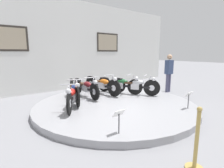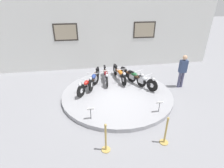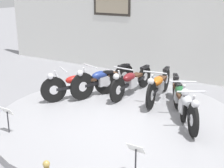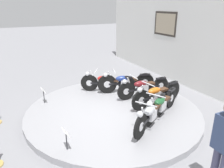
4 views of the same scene
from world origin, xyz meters
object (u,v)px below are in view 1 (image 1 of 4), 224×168
object	(u,v)px
motorcycle_silver	(135,85)
info_placard_front_centre	(189,96)
motorcycle_maroon	(86,87)
visitor_standing	(169,71)
motorcycle_red	(73,95)
stanchion_post_left_of_entry	(196,149)
motorcycle_blue	(74,90)
motorcycle_green	(120,84)
motorcycle_orange	(102,84)
info_placard_front_left	(119,116)

from	to	relation	value
motorcycle_silver	info_placard_front_centre	xyz separation A→B (m)	(0.01, -2.18, -0.01)
motorcycle_maroon	visitor_standing	bearing A→B (deg)	-14.11
motorcycle_red	visitor_standing	bearing A→B (deg)	-0.71
motorcycle_silver	stanchion_post_left_of_entry	size ratio (longest dim) A/B	1.67
motorcycle_blue	motorcycle_green	distance (m)	2.00
motorcycle_red	visitor_standing	xyz separation A→B (m)	(4.70, -0.06, 0.43)
motorcycle_blue	motorcycle_green	xyz separation A→B (m)	(2.00, -0.00, -0.03)
motorcycle_red	motorcycle_orange	xyz separation A→B (m)	(1.69, 0.89, 0.01)
motorcycle_maroon	motorcycle_orange	distance (m)	0.74
motorcycle_green	motorcycle_silver	size ratio (longest dim) A/B	1.04
motorcycle_blue	stanchion_post_left_of_entry	size ratio (longest dim) A/B	1.90
motorcycle_red	motorcycle_blue	xyz separation A→B (m)	(0.33, 0.56, 0.02)
motorcycle_green	visitor_standing	world-z (taller)	visitor_standing
motorcycle_maroon	stanchion_post_left_of_entry	distance (m)	4.51
motorcycle_red	info_placard_front_centre	xyz separation A→B (m)	(2.65, -2.18, -0.01)
motorcycle_maroon	stanchion_post_left_of_entry	xyz separation A→B (m)	(-0.59, -4.47, -0.20)
motorcycle_maroon	info_placard_front_left	xyz separation A→B (m)	(-0.96, -3.07, -0.00)
motorcycle_green	info_placard_front_left	bearing A→B (deg)	-130.40
info_placard_front_left	info_placard_front_centre	bearing A→B (deg)	0.00
motorcycle_green	motorcycle_maroon	bearing A→B (deg)	166.60
motorcycle_blue	stanchion_post_left_of_entry	distance (m)	4.15
motorcycle_green	stanchion_post_left_of_entry	xyz separation A→B (m)	(-1.96, -4.14, -0.20)
motorcycle_blue	info_placard_front_left	xyz separation A→B (m)	(-0.34, -2.74, -0.03)
motorcycle_blue	motorcycle_green	world-z (taller)	motorcycle_blue
motorcycle_orange	stanchion_post_left_of_entry	world-z (taller)	stanchion_post_left_of_entry
motorcycle_blue	motorcycle_silver	xyz separation A→B (m)	(2.32, -0.56, -0.02)
motorcycle_red	motorcycle_green	world-z (taller)	motorcycle_red
motorcycle_orange	info_placard_front_centre	bearing A→B (deg)	-72.65
motorcycle_orange	visitor_standing	world-z (taller)	visitor_standing
visitor_standing	stanchion_post_left_of_entry	size ratio (longest dim) A/B	1.68
motorcycle_green	motorcycle_orange	bearing A→B (deg)	152.46
motorcycle_red	stanchion_post_left_of_entry	size ratio (longest dim) A/B	1.64
motorcycle_green	stanchion_post_left_of_entry	world-z (taller)	stanchion_post_left_of_entry
motorcycle_maroon	motorcycle_green	size ratio (longest dim) A/B	1.10
motorcycle_blue	info_placard_front_centre	xyz separation A→B (m)	(2.33, -2.74, -0.03)
motorcycle_green	info_placard_front_centre	distance (m)	2.76
motorcycle_red	motorcycle_orange	distance (m)	1.91
motorcycle_silver	visitor_standing	distance (m)	2.11
visitor_standing	info_placard_front_left	bearing A→B (deg)	-155.72
motorcycle_maroon	stanchion_post_left_of_entry	size ratio (longest dim) A/B	1.91
motorcycle_orange	motorcycle_green	bearing A→B (deg)	-27.54
motorcycle_green	stanchion_post_left_of_entry	bearing A→B (deg)	-115.28
motorcycle_red	info_placard_front_left	xyz separation A→B (m)	(-0.01, -2.18, -0.01)
motorcycle_silver	motorcycle_red	bearing A→B (deg)	180.00
motorcycle_maroon	motorcycle_silver	world-z (taller)	motorcycle_silver
motorcycle_orange	motorcycle_blue	bearing A→B (deg)	-166.49
motorcycle_blue	info_placard_front_centre	distance (m)	3.60
info_placard_front_left	info_placard_front_centre	size ratio (longest dim) A/B	1.00
info_placard_front_left	motorcycle_orange	bearing A→B (deg)	61.01
motorcycle_orange	motorcycle_red	bearing A→B (deg)	-152.33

